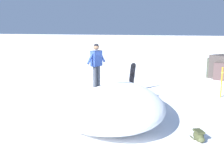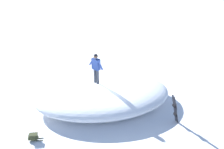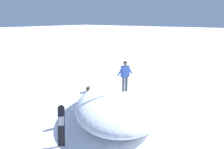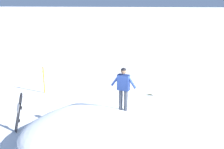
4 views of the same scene
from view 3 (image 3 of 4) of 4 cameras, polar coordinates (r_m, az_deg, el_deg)
ground at (r=11.70m, az=1.97°, el=-10.24°), size 240.00×240.00×0.00m
snow_mound at (r=11.58m, az=2.30°, el=-7.40°), size 8.45×7.71×1.16m
snowboarder_standing at (r=11.35m, az=3.44°, el=0.24°), size 0.96×0.39×1.61m
snowboard_primary_upright at (r=9.05m, az=-13.14°, el=-12.67°), size 0.49×0.47×1.58m
backpack_near at (r=15.07m, az=-6.24°, el=-3.86°), size 0.65×0.50×0.34m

